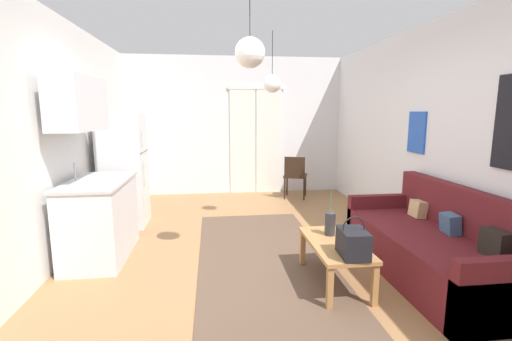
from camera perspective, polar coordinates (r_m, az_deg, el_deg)
ground_plane at (r=3.82m, az=0.81°, el=-16.81°), size 4.84×7.98×0.10m
wall_back at (r=7.15m, az=-3.20°, el=7.06°), size 4.44×0.13×2.70m
wall_right at (r=4.31m, az=30.90°, el=4.27°), size 0.12×7.58×2.70m
wall_left at (r=3.80m, az=-33.65°, el=3.49°), size 0.12×7.58×2.70m
area_rug at (r=4.02m, az=1.48°, el=-14.55°), size 1.44×3.54×0.01m
couch at (r=4.05m, az=26.83°, el=-11.13°), size 0.87×2.05×0.89m
coffee_table at (r=3.55m, az=12.59°, el=-12.02°), size 0.47×0.97×0.41m
bamboo_vase at (r=3.67m, az=11.81°, el=-8.38°), size 0.11×0.11×0.45m
handbag at (r=3.20m, az=15.33°, el=-11.13°), size 0.24×0.33×0.35m
refrigerator at (r=5.43m, az=-20.49°, el=0.08°), size 0.61×0.63×1.62m
kitchen_counter at (r=4.34m, az=-24.42°, el=-3.23°), size 0.62×1.17×2.00m
accent_chair at (r=6.73m, az=6.30°, el=-0.62°), size 0.53×0.52×0.81m
pendant_lamp_near at (r=3.51m, az=-0.98°, el=18.41°), size 0.29×0.29×0.66m
pendant_lamp_far at (r=4.95m, az=2.62°, el=13.79°), size 0.24×0.24×0.81m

